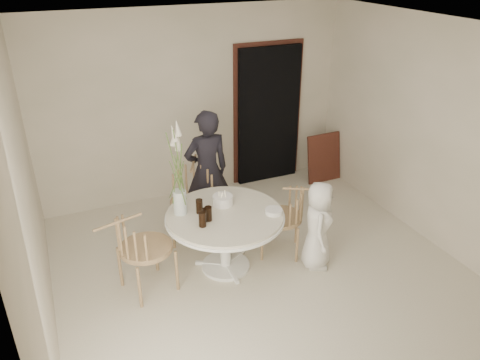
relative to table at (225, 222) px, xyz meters
name	(u,v)px	position (x,y,z in m)	size (l,w,h in m)	color
ground	(262,272)	(0.35, -0.25, -0.62)	(4.50, 4.50, 0.00)	silver
room_shell	(265,141)	(0.35, -0.25, 1.00)	(4.50, 4.50, 4.50)	silver
doorway	(268,116)	(1.50, 1.94, 0.43)	(1.00, 0.10, 2.10)	black
door_trim	(267,111)	(1.50, 1.98, 0.49)	(1.12, 0.03, 2.22)	#55221D
table	(225,222)	(0.00, 0.00, 0.00)	(1.33, 1.33, 0.73)	white
picture_frame	(324,158)	(2.29, 1.52, -0.23)	(0.58, 0.04, 0.77)	#55221D
chair_far	(193,190)	(-0.09, 0.85, 0.01)	(0.68, 0.70, 0.96)	tan
chair_right	(291,211)	(0.84, -0.02, -0.04)	(0.66, 0.65, 0.89)	tan
chair_left	(133,244)	(-1.03, -0.04, 0.01)	(0.66, 0.63, 0.97)	tan
girl	(207,171)	(0.14, 0.96, 0.19)	(0.59, 0.39, 1.61)	black
boy	(318,226)	(0.99, -0.37, -0.08)	(0.52, 0.34, 1.07)	white
birthday_cake	(223,200)	(0.05, 0.19, 0.17)	(0.23, 0.23, 0.16)	white
cola_tumbler_a	(202,219)	(-0.31, -0.15, 0.20)	(0.08, 0.08, 0.17)	black
cola_tumbler_b	(208,214)	(-0.22, -0.07, 0.20)	(0.08, 0.08, 0.16)	black
cola_tumbler_c	(206,215)	(-0.25, -0.07, 0.19)	(0.07, 0.07, 0.15)	black
cola_tumbler_d	(199,206)	(-0.25, 0.12, 0.20)	(0.08, 0.08, 0.16)	black
plate_stack	(274,211)	(0.50, -0.21, 0.14)	(0.19, 0.19, 0.05)	white
flower_vase	(179,179)	(-0.45, 0.20, 0.54)	(0.15, 0.15, 1.10)	silver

